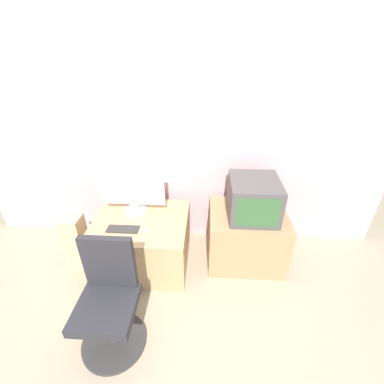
# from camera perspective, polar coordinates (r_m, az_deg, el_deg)

# --- Properties ---
(ground_plane) EXTENTS (12.00, 12.00, 0.00)m
(ground_plane) POSITION_cam_1_polar(r_m,az_deg,el_deg) (2.33, -6.69, -29.28)
(ground_plane) COLOR tan
(wall_back) EXTENTS (4.40, 0.05, 2.60)m
(wall_back) POSITION_cam_1_polar(r_m,az_deg,el_deg) (2.60, -3.59, 14.37)
(wall_back) COLOR #CC9EA3
(wall_back) RESTS_ON ground_plane
(desk) EXTENTS (0.90, 0.78, 0.53)m
(desk) POSITION_cam_1_polar(r_m,az_deg,el_deg) (2.70, -10.88, -10.64)
(desk) COLOR tan
(desk) RESTS_ON ground_plane
(side_stand) EXTENTS (0.75, 0.63, 0.57)m
(side_stand) POSITION_cam_1_polar(r_m,az_deg,el_deg) (2.74, 11.84, -9.51)
(side_stand) COLOR #A37F56
(side_stand) RESTS_ON ground_plane
(main_monitor) EXTENTS (0.62, 0.22, 0.49)m
(main_monitor) POSITION_cam_1_polar(r_m,az_deg,el_deg) (2.55, -13.06, 0.51)
(main_monitor) COLOR silver
(main_monitor) RESTS_ON desk
(keyboard) EXTENTS (0.29, 0.11, 0.01)m
(keyboard) POSITION_cam_1_polar(r_m,az_deg,el_deg) (2.44, -15.10, -7.97)
(keyboard) COLOR #2D2D2D
(keyboard) RESTS_ON desk
(mouse) EXTENTS (0.06, 0.04, 0.03)m
(mouse) POSITION_cam_1_polar(r_m,az_deg,el_deg) (2.36, -10.23, -8.56)
(mouse) COLOR silver
(mouse) RESTS_ON desk
(crt_tv) EXTENTS (0.45, 0.50, 0.37)m
(crt_tv) POSITION_cam_1_polar(r_m,az_deg,el_deg) (2.46, 13.48, -1.37)
(crt_tv) COLOR #474747
(crt_tv) RESTS_ON side_stand
(office_chair) EXTENTS (0.48, 0.48, 0.89)m
(office_chair) POSITION_cam_1_polar(r_m,az_deg,el_deg) (2.10, -17.87, -22.67)
(office_chair) COLOR #333333
(office_chair) RESTS_ON ground_plane
(cardboard_box_lower) EXTENTS (0.21, 0.21, 0.32)m
(cardboard_box_lower) POSITION_cam_1_polar(r_m,az_deg,el_deg) (2.97, -23.90, -11.34)
(cardboard_box_lower) COLOR #D1B27F
(cardboard_box_lower) RESTS_ON ground_plane
(cardboard_box_upper) EXTENTS (0.19, 0.19, 0.22)m
(cardboard_box_upper) POSITION_cam_1_polar(r_m,az_deg,el_deg) (2.81, -25.03, -7.12)
(cardboard_box_upper) COLOR #D1B27F
(cardboard_box_upper) RESTS_ON cardboard_box_lower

